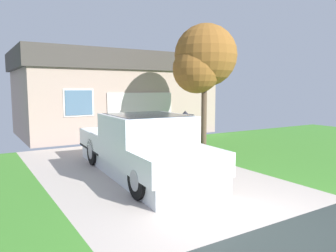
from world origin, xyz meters
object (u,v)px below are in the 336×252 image
object	(u,v)px
person_with_hat	(185,136)
house_with_garage	(114,94)
front_yard_tree	(204,58)
wheeled_trash_bin	(173,128)
handbag	(185,164)
pickup_truck	(145,149)

from	to	relation	value
person_with_hat	house_with_garage	distance (m)	8.19
person_with_hat	front_yard_tree	bearing A→B (deg)	-162.80
person_with_hat	front_yard_tree	world-z (taller)	front_yard_tree
front_yard_tree	wheeled_trash_bin	distance (m)	3.37
handbag	house_with_garage	size ratio (longest dim) A/B	0.04
person_with_hat	handbag	distance (m)	0.81
handbag	house_with_garage	distance (m)	8.56
house_with_garage	wheeled_trash_bin	distance (m)	4.27
person_with_hat	wheeled_trash_bin	size ratio (longest dim) A/B	1.59
front_yard_tree	wheeled_trash_bin	world-z (taller)	front_yard_tree
wheeled_trash_bin	house_with_garage	bearing A→B (deg)	106.59
house_with_garage	front_yard_tree	distance (m)	5.92
house_with_garage	front_yard_tree	bearing A→B (deg)	-75.43
house_with_garage	handbag	bearing A→B (deg)	-98.90
person_with_hat	house_with_garage	world-z (taller)	house_with_garage
handbag	wheeled_trash_bin	bearing A→B (deg)	61.06
pickup_truck	front_yard_tree	xyz separation A→B (m)	(4.04, 2.78, 2.72)
house_with_garage	front_yard_tree	xyz separation A→B (m)	(1.45, -5.56, 1.43)
person_with_hat	pickup_truck	bearing A→B (deg)	-14.83
pickup_truck	front_yard_tree	bearing A→B (deg)	-141.84
handbag	front_yard_tree	bearing A→B (deg)	44.50
person_with_hat	handbag	bearing A→B (deg)	26.91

